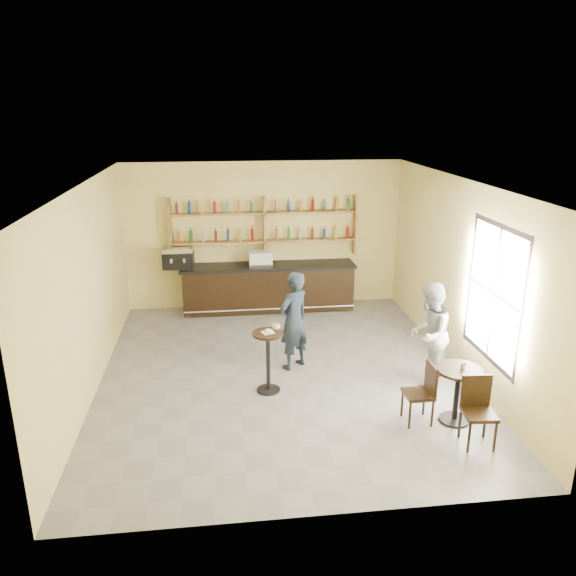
{
  "coord_description": "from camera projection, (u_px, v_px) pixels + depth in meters",
  "views": [
    {
      "loc": [
        -0.94,
        -8.53,
        4.33
      ],
      "look_at": [
        0.2,
        0.8,
        1.25
      ],
      "focal_mm": 35.0,
      "sensor_mm": 36.0,
      "label": 1
    }
  ],
  "objects": [
    {
      "name": "ceiling",
      "position": [
        281.0,
        183.0,
        8.51
      ],
      "size": [
        7.0,
        7.0,
        0.0
      ],
      "primitive_type": "plane",
      "rotation": [
        3.14,
        0.0,
        0.0
      ],
      "color": "white",
      "rests_on": "wall_back"
    },
    {
      "name": "man_main",
      "position": [
        294.0,
        321.0,
        9.47
      ],
      "size": [
        0.75,
        0.71,
        1.72
      ],
      "primitive_type": "imported",
      "rotation": [
        0.0,
        0.0,
        3.81
      ],
      "color": "black",
      "rests_on": "floor"
    },
    {
      "name": "pedestal_table",
      "position": [
        268.0,
        362.0,
        8.77
      ],
      "size": [
        0.62,
        0.62,
        1.0
      ],
      "primitive_type": null,
      "rotation": [
        0.0,
        0.0,
        -0.34
      ],
      "color": "black",
      "rests_on": "floor"
    },
    {
      "name": "bar_counter",
      "position": [
        268.0,
        287.0,
        12.32
      ],
      "size": [
        3.78,
        0.74,
        1.02
      ],
      "primitive_type": null,
      "color": "black",
      "rests_on": "floor"
    },
    {
      "name": "wall_front",
      "position": [
        320.0,
        386.0,
        5.71
      ],
      "size": [
        7.0,
        0.0,
        7.0
      ],
      "primitive_type": "plane",
      "rotation": [
        -1.57,
        0.0,
        0.0
      ],
      "color": "#F1DF89",
      "rests_on": "floor"
    },
    {
      "name": "espresso_machine",
      "position": [
        178.0,
        258.0,
        11.87
      ],
      "size": [
        0.66,
        0.46,
        0.45
      ],
      "primitive_type": null,
      "rotation": [
        0.0,
        0.0,
        -0.09
      ],
      "color": "black",
      "rests_on": "bar_counter"
    },
    {
      "name": "cafe_table",
      "position": [
        457.0,
        395.0,
        7.95
      ],
      "size": [
        0.75,
        0.75,
        0.83
      ],
      "primitive_type": null,
      "rotation": [
        0.0,
        0.0,
        0.15
      ],
      "color": "black",
      "rests_on": "floor"
    },
    {
      "name": "cup_cafe",
      "position": [
        463.0,
        366.0,
        7.81
      ],
      "size": [
        0.1,
        0.1,
        0.09
      ],
      "primitive_type": "imported",
      "rotation": [
        0.0,
        0.0,
        -0.04
      ],
      "color": "white",
      "rests_on": "cafe_table"
    },
    {
      "name": "donut",
      "position": [
        269.0,
        331.0,
        8.6
      ],
      "size": [
        0.15,
        0.15,
        0.04
      ],
      "primitive_type": "torus",
      "rotation": [
        0.0,
        0.0,
        -0.18
      ],
      "color": "#E0AC52",
      "rests_on": "napkin"
    },
    {
      "name": "shelf_unit",
      "position": [
        264.0,
        227.0,
        12.12
      ],
      "size": [
        4.0,
        0.26,
        1.4
      ],
      "primitive_type": null,
      "color": "brown",
      "rests_on": "wall_back"
    },
    {
      "name": "wall_left",
      "position": [
        89.0,
        290.0,
        8.66
      ],
      "size": [
        0.0,
        7.0,
        7.0
      ],
      "primitive_type": "plane",
      "rotation": [
        1.57,
        0.0,
        1.57
      ],
      "color": "#F1DF89",
      "rests_on": "floor"
    },
    {
      "name": "cup_pedestal",
      "position": [
        276.0,
        327.0,
        8.71
      ],
      "size": [
        0.14,
        0.14,
        0.1
      ],
      "primitive_type": "imported",
      "rotation": [
        0.0,
        0.0,
        0.16
      ],
      "color": "white",
      "rests_on": "pedestal_table"
    },
    {
      "name": "window_frame",
      "position": [
        494.0,
        294.0,
        8.19
      ],
      "size": [
        0.04,
        1.7,
        2.1
      ],
      "primitive_type": null,
      "color": "black",
      "rests_on": "wall_right"
    },
    {
      "name": "wall_back",
      "position": [
        264.0,
        235.0,
        12.31
      ],
      "size": [
        7.0,
        0.0,
        7.0
      ],
      "primitive_type": "plane",
      "rotation": [
        1.57,
        0.0,
        0.0
      ],
      "color": "#F1DF89",
      "rests_on": "floor"
    },
    {
      "name": "window_pane",
      "position": [
        494.0,
        294.0,
        8.19
      ],
      "size": [
        0.0,
        2.0,
        2.0
      ],
      "primitive_type": "plane",
      "rotation": [
        1.57,
        0.0,
        -1.57
      ],
      "color": "white",
      "rests_on": "wall_right"
    },
    {
      "name": "floor",
      "position": [
        282.0,
        373.0,
        9.51
      ],
      "size": [
        7.0,
        7.0,
        0.0
      ],
      "primitive_type": "plane",
      "color": "slate",
      "rests_on": "ground"
    },
    {
      "name": "pastry_case",
      "position": [
        260.0,
        258.0,
        12.1
      ],
      "size": [
        0.55,
        0.46,
        0.3
      ],
      "primitive_type": null,
      "rotation": [
        0.0,
        0.0,
        0.12
      ],
      "color": "silver",
      "rests_on": "bar_counter"
    },
    {
      "name": "wall_right",
      "position": [
        460.0,
        277.0,
        9.35
      ],
      "size": [
        0.0,
        7.0,
        7.0
      ],
      "primitive_type": "plane",
      "rotation": [
        1.57,
        0.0,
        -1.57
      ],
      "color": "#F1DF89",
      "rests_on": "floor"
    },
    {
      "name": "chair_west",
      "position": [
        418.0,
        393.0,
        7.92
      ],
      "size": [
        0.39,
        0.39,
        0.89
      ],
      "primitive_type": null,
      "rotation": [
        0.0,
        0.0,
        -1.56
      ],
      "color": "black",
      "rests_on": "floor"
    },
    {
      "name": "liquor_bottles",
      "position": [
        264.0,
        219.0,
        12.07
      ],
      "size": [
        3.68,
        0.1,
        1.0
      ],
      "primitive_type": null,
      "color": "#8C5919",
      "rests_on": "shelf_unit"
    },
    {
      "name": "napkin",
      "position": [
        268.0,
        332.0,
        8.61
      ],
      "size": [
        0.22,
        0.22,
        0.0
      ],
      "primitive_type": "cube",
      "rotation": [
        0.0,
        0.0,
        0.36
      ],
      "color": "white",
      "rests_on": "pedestal_table"
    },
    {
      "name": "patron_second",
      "position": [
        429.0,
        334.0,
        8.95
      ],
      "size": [
        0.97,
        1.03,
        1.69
      ],
      "primitive_type": "imported",
      "rotation": [
        0.0,
        0.0,
        -2.12
      ],
      "color": "gray",
      "rests_on": "floor"
    },
    {
      "name": "chair_south",
      "position": [
        479.0,
        413.0,
        7.37
      ],
      "size": [
        0.43,
        0.43,
        0.94
      ],
      "primitive_type": null,
      "rotation": [
        0.0,
        0.0,
        -0.07
      ],
      "color": "black",
      "rests_on": "floor"
    }
  ]
}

